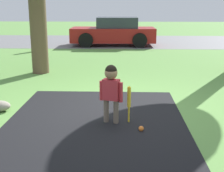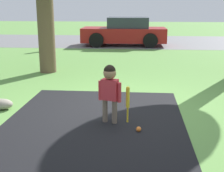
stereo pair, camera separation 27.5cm
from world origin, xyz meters
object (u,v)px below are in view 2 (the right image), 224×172
Objects in this scene: fire_hydrant at (45,42)px; parked_car at (125,32)px; baseball_bat at (128,99)px; sports_ball at (139,129)px; child at (110,86)px.

fire_hydrant is 3.80m from parked_car.
baseball_bat is 0.16× the size of parked_car.
sports_ball is at bearing 92.95° from parked_car.
baseball_bat is at bearing 22.64° from child.
parked_car reaches higher than baseball_bat.
parked_car is (-0.26, 9.89, -0.00)m from child.
baseball_bat is 7.64× the size of sports_ball.
sports_ball is at bearing -18.60° from child.
child is 0.25× the size of parked_car.
fire_hydrant is 0.20× the size of parked_car.
parked_car reaches higher than sports_ball.
child is at bearing 144.33° from sports_ball.
child is 11.99× the size of sports_ball.
fire_hydrant is at bearing 32.42° from parked_car.
baseball_bat is 0.77× the size of fire_hydrant.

